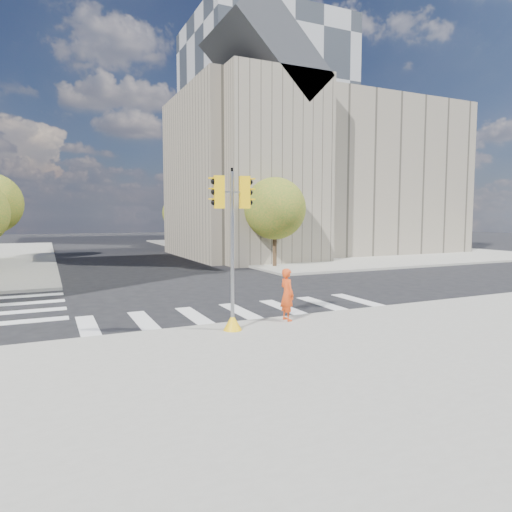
{
  "coord_description": "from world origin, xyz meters",
  "views": [
    {
      "loc": [
        -6.62,
        -17.57,
        3.6
      ],
      "look_at": [
        0.39,
        -2.37,
        2.1
      ],
      "focal_mm": 32.0,
      "sensor_mm": 36.0,
      "label": 1
    }
  ],
  "objects": [
    {
      "name": "ground",
      "position": [
        0.0,
        0.0,
        0.0
      ],
      "size": [
        160.0,
        160.0,
        0.0
      ],
      "primitive_type": "plane",
      "color": "black",
      "rests_on": "ground"
    },
    {
      "name": "sidewalk_near",
      "position": [
        0.0,
        -11.0,
        0.07
      ],
      "size": [
        30.0,
        14.0,
        0.15
      ],
      "primitive_type": "cube",
      "color": "gray",
      "rests_on": "ground"
    },
    {
      "name": "sidewalk_far_right",
      "position": [
        20.0,
        26.0,
        0.07
      ],
      "size": [
        28.0,
        40.0,
        0.15
      ],
      "primitive_type": "cube",
      "color": "gray",
      "rests_on": "ground"
    },
    {
      "name": "civic_building",
      "position": [
        15.59,
        19.12,
        7.26
      ],
      "size": [
        26.0,
        16.0,
        19.39
      ],
      "color": "gray",
      "rests_on": "ground"
    },
    {
      "name": "office_tower",
      "position": [
        22.0,
        42.0,
        15.0
      ],
      "size": [
        20.0,
        18.0,
        30.0
      ],
      "primitive_type": "cube",
      "color": "#9EA0A3",
      "rests_on": "ground"
    },
    {
      "name": "tree_re_near",
      "position": [
        7.5,
        10.0,
        4.05
      ],
      "size": [
        4.2,
        4.2,
        6.16
      ],
      "color": "#382616",
      "rests_on": "ground"
    },
    {
      "name": "tree_re_mid",
      "position": [
        7.5,
        22.0,
        4.35
      ],
      "size": [
        4.6,
        4.6,
        6.66
      ],
      "color": "#382616",
      "rests_on": "ground"
    },
    {
      "name": "tree_re_far",
      "position": [
        7.5,
        34.0,
        3.87
      ],
      "size": [
        4.0,
        4.0,
        5.88
      ],
      "color": "#382616",
      "rests_on": "ground"
    },
    {
      "name": "lamp_near",
      "position": [
        8.0,
        14.0,
        4.58
      ],
      "size": [
        0.35,
        0.18,
        8.11
      ],
      "color": "black",
      "rests_on": "sidewalk_far_right"
    },
    {
      "name": "lamp_far",
      "position": [
        8.0,
        28.0,
        4.58
      ],
      "size": [
        0.35,
        0.18,
        8.11
      ],
      "color": "black",
      "rests_on": "sidewalk_far_right"
    },
    {
      "name": "traffic_signal",
      "position": [
        -1.62,
        -5.04,
        2.21
      ],
      "size": [
        1.08,
        0.56,
        4.83
      ],
      "rotation": [
        0.0,
        0.0,
        -0.2
      ],
      "color": "yellow",
      "rests_on": "sidewalk_near"
    },
    {
      "name": "photographer",
      "position": [
        0.49,
        -4.6,
        1.01
      ],
      "size": [
        0.45,
        0.65,
        1.72
      ],
      "primitive_type": "imported",
      "rotation": [
        0.0,
        0.0,
        1.63
      ],
      "color": "#DC4314",
      "rests_on": "sidewalk_near"
    }
  ]
}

